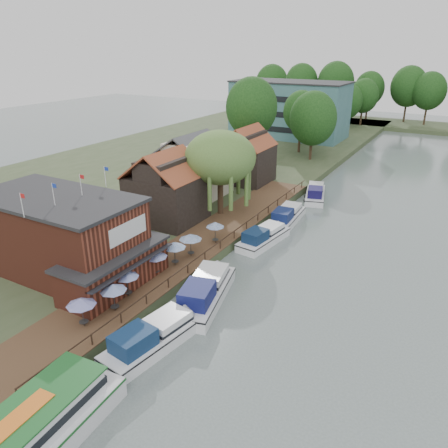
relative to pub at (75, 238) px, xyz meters
The scene contains 29 objects.
ground 14.79m from the pub, ahead, with size 260.00×260.00×0.00m, color #566360.
land_bank 39.61m from the pub, 113.96° to the left, with size 50.00×140.00×1.00m, color #384728.
quay_deck 13.04m from the pub, 61.39° to the left, with size 6.00×50.00×0.10m, color #47301E.
quay_rail 14.76m from the pub, 52.89° to the left, with size 0.20×49.00×1.00m, color black, non-canonical shape.
pub is the anchor object (origin of this frame).
hotel_block 71.49m from the pub, 96.43° to the left, with size 25.40×12.40×12.30m, color #38666B, non-canonical shape.
cottage_a 15.05m from the pub, 93.81° to the left, with size 8.60×7.60×8.50m, color black, non-canonical shape.
cottage_b 25.33m from the pub, 99.09° to the left, with size 9.60×8.60×8.50m, color beige, non-canonical shape.
cottage_c 34.01m from the pub, 90.00° to the left, with size 7.60×7.60×8.50m, color black, non-canonical shape.
willow 20.36m from the pub, 80.07° to the left, with size 8.60×8.60×10.43m, color #476B2D, non-canonical shape.
umbrella_0 8.96m from the pub, 40.98° to the right, with size 2.22×2.22×2.38m, color navy, non-canonical shape.
umbrella_1 8.07m from the pub, 22.62° to the right, with size 2.18×2.18×2.38m, color navy, non-canonical shape.
umbrella_2 7.06m from the pub, ahead, with size 2.05×2.05×2.38m, color navy, non-canonical shape.
umbrella_3 7.51m from the pub, 27.52° to the left, with size 2.32×2.32×2.38m, color navy, non-canonical shape.
umbrella_4 9.17m from the pub, 40.64° to the left, with size 2.21×2.21×2.38m, color #19488D, non-canonical shape.
umbrella_5 10.96m from the pub, 49.18° to the left, with size 2.29×2.29×2.38m, color navy, non-canonical shape.
umbrella_6 14.35m from the pub, 58.04° to the left, with size 1.97×1.97×2.38m, color navy, non-canonical shape.
cruiser_0 12.88m from the pub, 18.84° to the right, with size 3.15×9.75×2.36m, color white, non-canonical shape.
cruiser_1 12.59m from the pub, 15.07° to the left, with size 3.43×10.60×2.60m, color white, non-canonical shape.
cruiser_2 20.19m from the pub, 56.06° to the left, with size 2.90×9.00×2.15m, color white, non-canonical shape.
cruiser_3 26.31m from the pub, 65.14° to the left, with size 2.98×9.24×2.21m, color white, non-canonical shape.
cruiser_4 36.10m from the pub, 71.98° to the left, with size 2.94×9.10×2.17m, color white, non-canonical shape.
swan 15.77m from the pub, 47.68° to the right, with size 0.44×0.44×0.44m, color white.
bank_tree_0 43.25m from the pub, 94.97° to the left, with size 8.62×8.62×14.96m, color #143811, non-canonical shape.
bank_tree_1 52.63m from the pub, 85.77° to the left, with size 8.40×8.40×12.31m, color #143811, non-canonical shape.
bank_tree_2 57.09m from the pub, 90.07° to the left, with size 6.91×6.91×11.83m, color #143811, non-canonical shape.
bank_tree_3 77.72m from the pub, 93.13° to the left, with size 7.72×7.72×11.37m, color #143811, non-canonical shape.
bank_tree_4 88.93m from the pub, 89.87° to the left, with size 7.69×7.69×10.96m, color #143811, non-canonical shape.
bank_tree_5 95.11m from the pub, 88.31° to the left, with size 7.60×7.60×11.81m, color #143811, non-canonical shape.
Camera 1 is at (15.24, -25.30, 20.68)m, focal length 35.00 mm.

